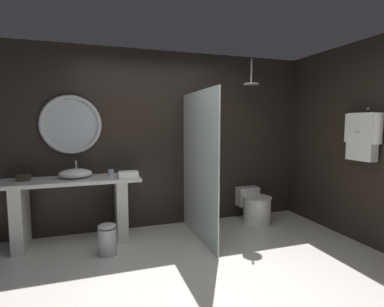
{
  "coord_description": "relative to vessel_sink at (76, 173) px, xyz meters",
  "views": [
    {
      "loc": [
        -0.95,
        -2.44,
        1.56
      ],
      "look_at": [
        0.19,
        0.96,
        1.18
      ],
      "focal_mm": 27.52,
      "sensor_mm": 36.0,
      "label": 1
    }
  ],
  "objects": [
    {
      "name": "ground_plane",
      "position": [
        1.19,
        -1.56,
        -0.91
      ],
      "size": [
        5.76,
        5.76,
        0.0
      ],
      "primitive_type": "plane",
      "color": "silver"
    },
    {
      "name": "back_wall_panel",
      "position": [
        1.19,
        0.34,
        0.39
      ],
      "size": [
        4.8,
        0.1,
        2.6
      ],
      "primitive_type": "cube",
      "color": "black",
      "rests_on": "ground_plane"
    },
    {
      "name": "side_wall_right",
      "position": [
        3.54,
        -0.8,
        0.39
      ],
      "size": [
        0.1,
        2.47,
        2.6
      ],
      "primitive_type": "cube",
      "color": "black",
      "rests_on": "ground_plane"
    },
    {
      "name": "vanity_counter",
      "position": [
        -0.05,
        -0.02,
        -0.39
      ],
      "size": [
        1.7,
        0.56,
        0.85
      ],
      "color": "silver",
      "rests_on": "ground_plane"
    },
    {
      "name": "vessel_sink",
      "position": [
        0.0,
        0.0,
        0.0
      ],
      "size": [
        0.4,
        0.33,
        0.21
      ],
      "color": "white",
      "rests_on": "vanity_counter"
    },
    {
      "name": "tumbler_cup",
      "position": [
        0.44,
        0.02,
        -0.02
      ],
      "size": [
        0.07,
        0.07,
        0.09
      ],
      "primitive_type": "cylinder",
      "color": "silver",
      "rests_on": "vanity_counter"
    },
    {
      "name": "tissue_box",
      "position": [
        -0.6,
        0.03,
        -0.02
      ],
      "size": [
        0.15,
        0.12,
        0.08
      ],
      "primitive_type": "cube",
      "color": "#3D3323",
      "rests_on": "vanity_counter"
    },
    {
      "name": "round_wall_mirror",
      "position": [
        -0.05,
        0.25,
        0.62
      ],
      "size": [
        0.79,
        0.06,
        0.79
      ],
      "color": "#B7B7BC"
    },
    {
      "name": "shower_glass_panel",
      "position": [
        1.55,
        -0.38,
        0.07
      ],
      "size": [
        0.02,
        1.33,
        1.97
      ],
      "primitive_type": "cube",
      "color": "silver",
      "rests_on": "ground_plane"
    },
    {
      "name": "rain_shower_head",
      "position": [
        2.5,
        -0.04,
        1.25
      ],
      "size": [
        0.23,
        0.23,
        0.38
      ],
      "color": "#B7B7BC"
    },
    {
      "name": "hanging_bathrobe",
      "position": [
        3.4,
        -1.22,
        0.5
      ],
      "size": [
        0.2,
        0.51,
        0.66
      ],
      "color": "#B7B7BC"
    },
    {
      "name": "toilet",
      "position": [
        2.6,
        -0.06,
        -0.66
      ],
      "size": [
        0.44,
        0.64,
        0.51
      ],
      "color": "white",
      "rests_on": "ground_plane"
    },
    {
      "name": "waste_bin",
      "position": [
        0.35,
        -0.52,
        -0.72
      ],
      "size": [
        0.22,
        0.22,
        0.38
      ],
      "color": "#B7B7BC",
      "rests_on": "ground_plane"
    },
    {
      "name": "folded_hand_towel",
      "position": [
        0.64,
        -0.2,
        -0.02
      ],
      "size": [
        0.25,
        0.17,
        0.09
      ],
      "primitive_type": "cube",
      "rotation": [
        0.0,
        0.0,
        -0.04
      ],
      "color": "white",
      "rests_on": "vanity_counter"
    }
  ]
}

